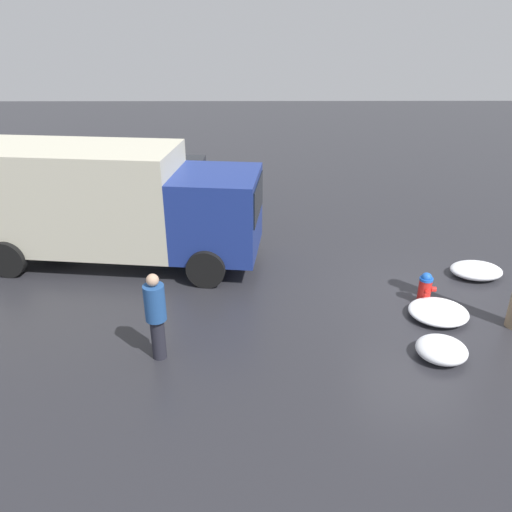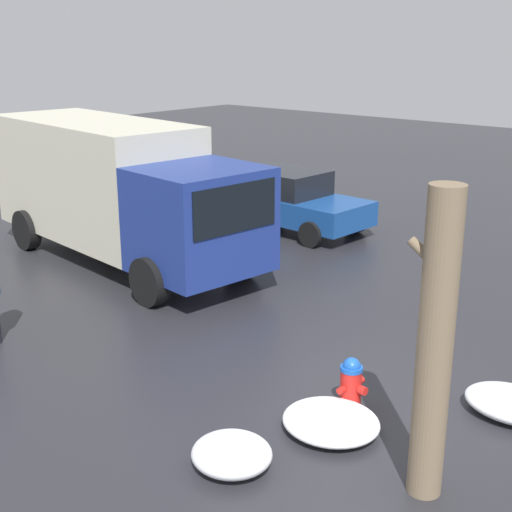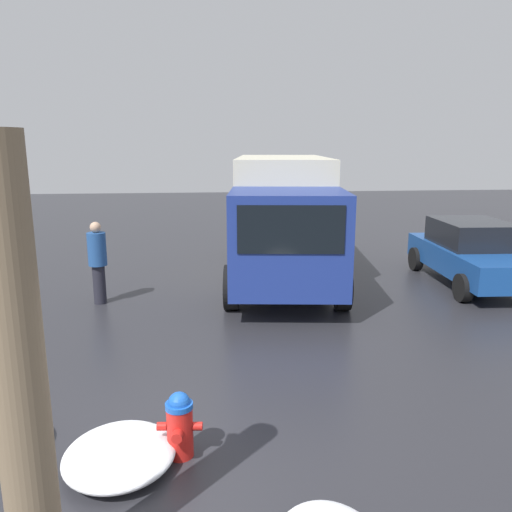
{
  "view_description": "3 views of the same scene",
  "coord_description": "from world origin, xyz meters",
  "px_view_note": "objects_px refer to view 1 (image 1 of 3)",
  "views": [
    {
      "loc": [
        3.73,
        9.42,
        5.62
      ],
      "look_at": [
        3.66,
        -0.88,
        0.73
      ],
      "focal_mm": 35.0,
      "sensor_mm": 36.0,
      "label": 1
    },
    {
      "loc": [
        -4.45,
        7.07,
        4.66
      ],
      "look_at": [
        2.92,
        -1.53,
        1.13
      ],
      "focal_mm": 50.0,
      "sensor_mm": 36.0,
      "label": 2
    },
    {
      "loc": [
        -4.77,
        -0.33,
        3.23
      ],
      "look_at": [
        4.12,
        -1.22,
        1.23
      ],
      "focal_mm": 35.0,
      "sensor_mm": 36.0,
      "label": 3
    }
  ],
  "objects_px": {
    "delivery_truck": "(105,201)",
    "pedestrian": "(156,313)",
    "parked_car": "(179,182)",
    "fire_hydrant": "(425,288)"
  },
  "relations": [
    {
      "from": "pedestrian",
      "to": "parked_car",
      "type": "height_order",
      "value": "pedestrian"
    },
    {
      "from": "fire_hydrant",
      "to": "pedestrian",
      "type": "distance_m",
      "value": 5.8
    },
    {
      "from": "pedestrian",
      "to": "parked_car",
      "type": "xyz_separation_m",
      "value": [
        0.73,
        -8.49,
        -0.19
      ]
    },
    {
      "from": "fire_hydrant",
      "to": "pedestrian",
      "type": "xyz_separation_m",
      "value": [
        5.45,
        1.91,
        0.56
      ]
    },
    {
      "from": "pedestrian",
      "to": "parked_car",
      "type": "relative_size",
      "value": 0.42
    },
    {
      "from": "fire_hydrant",
      "to": "parked_car",
      "type": "distance_m",
      "value": 9.03
    },
    {
      "from": "pedestrian",
      "to": "parked_car",
      "type": "bearing_deg",
      "value": 124.88
    },
    {
      "from": "delivery_truck",
      "to": "parked_car",
      "type": "height_order",
      "value": "delivery_truck"
    },
    {
      "from": "pedestrian",
      "to": "parked_car",
      "type": "distance_m",
      "value": 8.52
    },
    {
      "from": "delivery_truck",
      "to": "pedestrian",
      "type": "xyz_separation_m",
      "value": [
        -1.9,
        4.11,
        -0.66
      ]
    }
  ]
}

